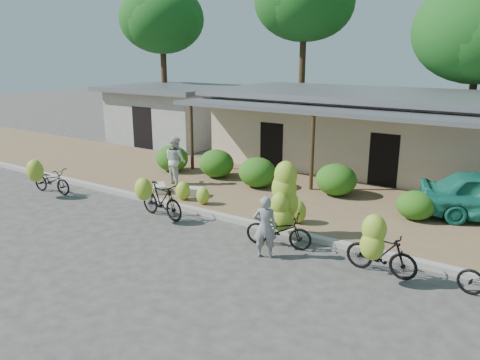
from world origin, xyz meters
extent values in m
plane|color=#3D3A38|center=(0.00, 0.00, 0.00)|extent=(100.00, 100.00, 0.00)
cube|color=#8B684B|center=(0.00, 5.00, 0.06)|extent=(60.00, 6.00, 0.12)
cube|color=#A8A399|center=(0.00, 2.00, 0.07)|extent=(60.00, 0.25, 0.15)
cube|color=beige|center=(0.00, 11.00, 1.55)|extent=(12.00, 6.00, 3.10)
cube|color=slate|center=(0.00, 11.00, 3.23)|extent=(13.00, 7.00, 0.25)
cube|color=black|center=(0.00, 8.05, 1.10)|extent=(1.40, 0.12, 2.20)
cube|color=slate|center=(0.00, 7.00, 2.90)|extent=(13.00, 2.00, 0.15)
cylinder|color=#45331B|center=(-5.60, 6.10, 1.43)|extent=(0.14, 0.14, 2.85)
cylinder|color=#45331B|center=(0.00, 6.10, 1.43)|extent=(0.14, 0.14, 2.85)
cube|color=#A9AAA4|center=(-11.00, 11.00, 1.45)|extent=(6.00, 5.00, 2.90)
cube|color=slate|center=(-11.00, 11.00, 3.02)|extent=(7.00, 6.00, 0.25)
cube|color=black|center=(-11.00, 8.55, 1.10)|extent=(1.40, 0.12, 2.20)
cylinder|color=#45331B|center=(-13.50, 13.00, 3.66)|extent=(0.36, 0.36, 7.31)
ellipsoid|color=#134F18|center=(-13.50, 13.00, 6.91)|extent=(5.11, 5.11, 4.09)
ellipsoid|color=#134F18|center=(-14.00, 13.30, 7.21)|extent=(4.35, 4.35, 3.48)
cylinder|color=#45331B|center=(-5.50, 16.00, 4.11)|extent=(0.36, 0.36, 8.22)
ellipsoid|color=#134F18|center=(-5.50, 16.00, 7.77)|extent=(5.63, 5.63, 4.51)
cylinder|color=#45331B|center=(3.50, 16.50, 3.14)|extent=(0.36, 0.36, 6.28)
ellipsoid|color=#134F18|center=(3.50, 16.50, 5.93)|extent=(6.21, 6.21, 4.97)
ellipsoid|color=#134F18|center=(3.00, 16.80, 6.23)|extent=(5.28, 5.28, 4.22)
ellipsoid|color=#2B6015|center=(-6.04, 5.31, 0.67)|extent=(1.40, 1.26, 1.09)
ellipsoid|color=#2B6015|center=(-3.90, 5.56, 0.68)|extent=(1.44, 1.29, 1.12)
ellipsoid|color=#2B6015|center=(-1.79, 5.27, 0.68)|extent=(1.43, 1.29, 1.11)
ellipsoid|color=#2B6015|center=(1.03, 5.94, 0.68)|extent=(1.43, 1.29, 1.12)
ellipsoid|color=#2B6015|center=(3.97, 4.95, 0.56)|extent=(1.13, 1.01, 0.88)
imported|color=black|center=(-7.78, 0.76, 0.46)|extent=(1.82, 0.79, 0.93)
ellipsoid|color=#AACA32|center=(-7.71, 0.12, 0.98)|extent=(0.64, 0.54, 0.80)
imported|color=black|center=(-2.64, 1.06, 0.56)|extent=(1.91, 0.76, 1.11)
ellipsoid|color=#AACA32|center=(-2.72, 0.42, 1.06)|extent=(0.56, 0.47, 0.70)
imported|color=black|center=(1.48, 1.11, 0.47)|extent=(1.87, 1.00, 0.93)
ellipsoid|color=#AACA32|center=(1.30, 1.63, 0.67)|extent=(0.67, 0.57, 0.84)
ellipsoid|color=#AACA32|center=(1.40, 1.65, 1.05)|extent=(0.65, 0.55, 0.81)
ellipsoid|color=#AACA32|center=(1.32, 1.64, 1.45)|extent=(0.70, 0.59, 0.87)
ellipsoid|color=#AACA32|center=(1.35, 1.64, 1.81)|extent=(0.63, 0.54, 0.79)
ellipsoid|color=#AACA32|center=(1.43, 1.30, 0.72)|extent=(0.57, 0.49, 0.71)
ellipsoid|color=#AACA32|center=(1.39, 1.29, 1.12)|extent=(0.51, 0.43, 0.63)
imported|color=black|center=(4.20, 1.07, 0.50)|extent=(1.69, 0.54, 1.01)
ellipsoid|color=#AACA32|center=(4.17, 0.42, 0.93)|extent=(0.53, 0.45, 0.66)
ellipsoid|color=#AACA32|center=(4.17, 0.47, 1.29)|extent=(0.54, 0.46, 0.67)
ellipsoid|color=#AACA32|center=(-3.04, 2.52, 0.44)|extent=(0.51, 0.44, 0.64)
ellipsoid|color=#AACA32|center=(-2.19, 2.53, 0.41)|extent=(0.46, 0.39, 0.57)
ellipsoid|color=#AACA32|center=(1.18, 2.70, 0.48)|extent=(0.57, 0.49, 0.72)
cube|color=beige|center=(-3.13, 3.01, 0.27)|extent=(0.94, 0.71, 0.30)
cube|color=beige|center=(-4.34, 2.74, 0.26)|extent=(0.81, 0.78, 0.28)
imported|color=gray|center=(1.50, 0.37, 0.80)|extent=(0.69, 0.61, 1.59)
imported|color=silver|center=(-4.61, 3.95, 1.02)|extent=(1.04, 0.91, 1.81)
camera|label=1|loc=(7.06, -8.94, 4.96)|focal=35.00mm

